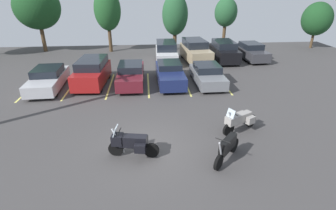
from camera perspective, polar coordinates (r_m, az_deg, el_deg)
name	(u,v)px	position (r m, az deg, el deg)	size (l,w,h in m)	color
ground	(147,149)	(11.64, -4.67, -9.72)	(44.00, 44.00, 0.10)	#423F3F
motorcycle_touring	(131,143)	(10.86, -8.13, -8.25)	(2.14, 0.96, 1.40)	black
motorcycle_second	(240,120)	(12.99, 15.55, -3.17)	(2.02, 1.27, 1.36)	black
motorcycle_third	(227,148)	(10.80, 12.96, -9.18)	(1.50, 1.67, 1.29)	black
parking_stripes	(129,85)	(18.91, -8.54, 4.41)	(13.82, 5.06, 0.01)	#EAE066
car_silver	(48,79)	(19.68, -24.99, 5.27)	(2.08, 4.80, 1.43)	#B7B7BC
car_red	(92,72)	(19.33, -16.42, 6.99)	(2.20, 4.52, 1.83)	maroon
car_maroon	(131,74)	(18.90, -8.20, 6.76)	(1.85, 4.85, 1.50)	maroon
car_navy	(170,74)	(18.88, 0.41, 6.97)	(1.87, 4.87, 1.48)	navy
car_grey	(207,75)	(19.01, 8.68, 6.66)	(1.93, 4.40, 1.40)	slate
car_far_white	(166,52)	(24.29, -0.39, 11.58)	(2.01, 4.52, 1.86)	white
car_far_tan	(195,51)	(24.69, 6.06, 11.76)	(2.39, 4.98, 1.98)	tan
car_far_black	(224,51)	(25.32, 12.32, 11.55)	(1.87, 4.43, 1.84)	black
car_far_charcoal	(251,51)	(26.61, 17.83, 11.20)	(2.11, 4.76, 1.56)	#38383D
tree_center_left	(317,19)	(34.11, 30.06, 16.14)	(3.20, 3.20, 4.96)	#4C3823
tree_rear	(107,10)	(28.69, -13.24, 19.75)	(2.71, 2.71, 6.34)	#4C3823
tree_right	(175,15)	(29.04, 1.57, 19.32)	(2.74, 2.74, 5.87)	#4C3823
tree_center	(226,13)	(30.99, 12.67, 19.29)	(2.48, 2.48, 5.38)	#4C3823
tree_far_left	(37,7)	(31.11, -26.97, 18.73)	(4.60, 4.60, 6.77)	#4C3823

